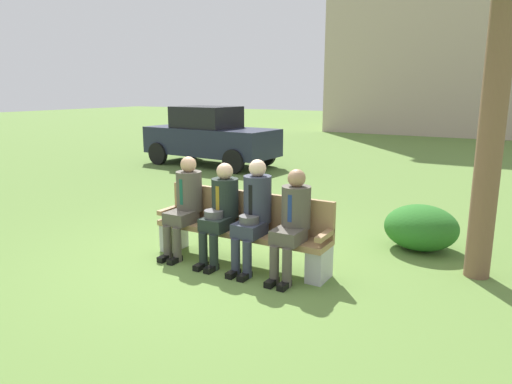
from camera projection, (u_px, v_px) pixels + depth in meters
The scene contains 9 objects.
ground_plane at pixel (216, 260), 6.09m from camera, with size 80.00×80.00×0.00m, color #5A7C37.
park_bench at pixel (243, 229), 5.96m from camera, with size 2.35×0.44×0.90m.
seated_man_leftmost at pixel (185, 201), 6.18m from camera, with size 0.34×0.72×1.31m.
seated_man_centerleft at pixel (221, 208), 5.89m from camera, with size 0.34×0.72×1.27m.
seated_man_centerright at pixel (254, 210), 5.66m from camera, with size 0.34×0.72×1.35m.
seated_man_rightmost at pixel (293, 218), 5.41m from camera, with size 0.34×0.72×1.27m.
shrub_near_bench at pixel (421, 227), 6.45m from camera, with size 0.99×0.91×0.62m, color #276A22.
parked_car_near at pixel (210, 136), 13.51m from camera, with size 3.98×1.89×1.68m.
building_backdrop at pixel (481, 0), 22.65m from camera, with size 13.83×7.22×12.69m.
Camera 1 is at (3.34, -4.72, 2.17)m, focal length 32.99 mm.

